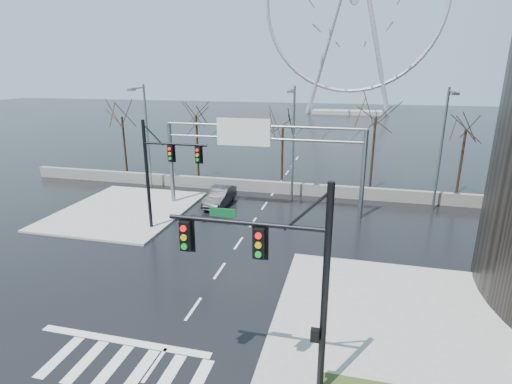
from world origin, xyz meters
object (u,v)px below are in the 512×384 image
(ferris_wheel, at_px, (354,8))
(sign_gantry, at_px, (257,149))
(signal_mast_near, at_px, (285,270))
(signal_mast_far, at_px, (161,166))
(car, at_px, (220,196))

(ferris_wheel, bearing_deg, sign_gantry, -93.84)
(signal_mast_near, height_order, signal_mast_far, same)
(sign_gantry, bearing_deg, signal_mast_far, -132.47)
(car, bearing_deg, ferris_wheel, 84.60)
(sign_gantry, bearing_deg, ferris_wheel, 86.16)
(signal_mast_near, height_order, ferris_wheel, ferris_wheel)
(signal_mast_near, xyz_separation_m, signal_mast_far, (-11.01, 13.00, -0.04))
(sign_gantry, xyz_separation_m, car, (-3.43, 0.38, -4.40))
(signal_mast_near, bearing_deg, sign_gantry, 106.19)
(signal_mast_near, relative_size, ferris_wheel, 0.16)
(signal_mast_far, xyz_separation_m, sign_gantry, (5.49, 6.00, 0.35))
(sign_gantry, distance_m, ferris_wheel, 82.91)
(signal_mast_far, relative_size, ferris_wheel, 0.16)
(signal_mast_far, height_order, sign_gantry, signal_mast_far)
(sign_gantry, relative_size, car, 3.44)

